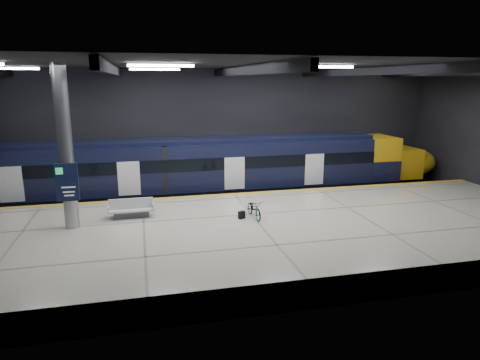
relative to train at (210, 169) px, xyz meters
name	(u,v)px	position (x,y,z in m)	size (l,w,h in m)	color
ground	(246,229)	(0.88, -5.50, -2.06)	(30.00, 30.00, 0.00)	black
room_shell	(246,115)	(0.87, -5.49, 3.66)	(30.10, 16.10, 8.05)	black
platform	(260,236)	(0.88, -8.00, -1.51)	(30.00, 11.00, 1.10)	beige
safety_strip	(234,194)	(0.88, -2.75, -0.95)	(30.00, 0.40, 0.01)	gold
rails	(225,199)	(0.88, 0.00, -1.98)	(30.00, 1.52, 0.16)	gray
train	(210,169)	(0.00, 0.00, 0.00)	(29.40, 2.84, 3.79)	black
bench	(131,211)	(-4.65, -5.65, -0.64)	(2.06, 0.86, 0.91)	#595B60
bicycle	(254,209)	(0.89, -7.03, -0.52)	(0.58, 1.66, 0.87)	#99999E
pannier_bag	(242,215)	(0.29, -7.03, -0.78)	(0.30, 0.18, 0.35)	black
info_column	(66,151)	(-7.12, -6.52, 2.40)	(0.90, 0.78, 6.90)	#9EA0A5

